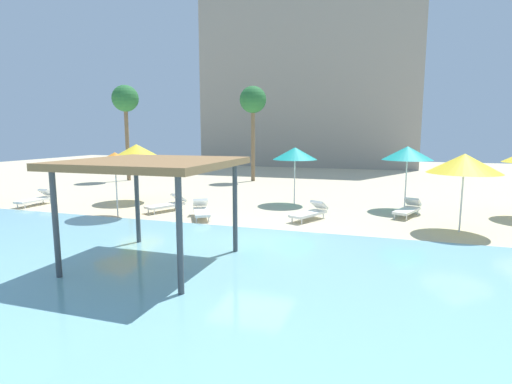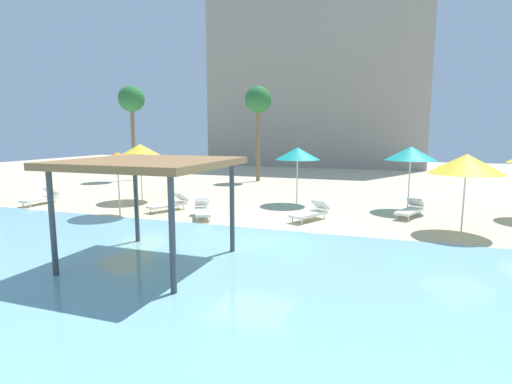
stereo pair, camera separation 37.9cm
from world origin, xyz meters
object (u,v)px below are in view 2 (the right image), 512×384
object	(u,v)px
lounge_chair_4	(312,212)
beach_umbrella_teal_2	(411,153)
lounge_chair_3	(170,203)
beach_umbrella_yellow_4	(466,164)
palm_tree_0	(132,101)
shade_pavilion	(149,166)
beach_umbrella_orange_1	(117,159)
lounge_chair_0	(202,210)
beach_umbrella_teal_6	(298,154)
beach_umbrella_yellow_5	(140,151)
lounge_chair_1	(42,197)
lounge_chair_2	(411,209)
palm_tree_1	(258,102)

from	to	relation	value
lounge_chair_4	beach_umbrella_teal_2	bearing A→B (deg)	159.90
lounge_chair_3	beach_umbrella_yellow_4	bearing A→B (deg)	114.25
lounge_chair_4	palm_tree_0	world-z (taller)	palm_tree_0
shade_pavilion	lounge_chair_3	xyz separation A→B (m)	(-3.48, 6.64, -2.30)
beach_umbrella_orange_1	lounge_chair_4	xyz separation A→B (m)	(7.81, 1.92, -2.07)
beach_umbrella_yellow_4	palm_tree_0	bearing A→B (deg)	154.98
beach_umbrella_teal_2	lounge_chair_0	xyz separation A→B (m)	(-8.13, -4.50, -2.26)
beach_umbrella_teal_6	lounge_chair_0	world-z (taller)	beach_umbrella_teal_6
beach_umbrella_yellow_5	lounge_chair_1	xyz separation A→B (m)	(-4.10, -2.43, -2.25)
beach_umbrella_orange_1	beach_umbrella_teal_2	size ratio (longest dim) A/B	0.93
beach_umbrella_teal_2	beach_umbrella_yellow_5	world-z (taller)	beach_umbrella_yellow_5
lounge_chair_1	beach_umbrella_teal_6	bearing A→B (deg)	111.54
lounge_chair_1	lounge_chair_3	world-z (taller)	same
beach_umbrella_teal_2	lounge_chair_3	xyz separation A→B (m)	(-10.17, -3.66, -2.26)
beach_umbrella_teal_6	lounge_chair_2	bearing A→B (deg)	-15.61
beach_umbrella_teal_6	palm_tree_0	size ratio (longest dim) A/B	0.41
shade_pavilion	lounge_chair_0	size ratio (longest dim) A/B	2.05
beach_umbrella_teal_2	palm_tree_0	size ratio (longest dim) A/B	0.42
beach_umbrella_yellow_5	beach_umbrella_yellow_4	bearing A→B (deg)	-7.59
beach_umbrella_teal_2	beach_umbrella_yellow_4	distance (m)	4.18
lounge_chair_3	beach_umbrella_teal_6	bearing A→B (deg)	150.50
beach_umbrella_teal_2	palm_tree_0	world-z (taller)	palm_tree_0
lounge_chair_1	beach_umbrella_teal_2	bearing A→B (deg)	106.20
beach_umbrella_orange_1	lounge_chair_2	bearing A→B (deg)	18.52
lounge_chair_2	palm_tree_1	xyz separation A→B (m)	(-10.16, 9.80, 5.31)
shade_pavilion	lounge_chair_1	distance (m)	12.19
beach_umbrella_yellow_4	beach_umbrella_yellow_5	xyz separation A→B (m)	(-14.63, 1.95, 0.14)
palm_tree_1	lounge_chair_4	bearing A→B (deg)	-61.59
beach_umbrella_yellow_4	lounge_chair_0	size ratio (longest dim) A/B	1.43
beach_umbrella_yellow_4	lounge_chair_4	bearing A→B (deg)	176.86
shade_pavilion	lounge_chair_3	world-z (taller)	shade_pavilion
lounge_chair_2	palm_tree_1	world-z (taller)	palm_tree_1
beach_umbrella_teal_2	lounge_chair_2	xyz separation A→B (m)	(0.07, -1.55, -2.26)
beach_umbrella_teal_6	lounge_chair_3	distance (m)	6.52
beach_umbrella_orange_1	palm_tree_1	world-z (taller)	palm_tree_1
shade_pavilion	lounge_chair_0	xyz separation A→B (m)	(-1.44, 5.80, -2.30)
beach_umbrella_yellow_5	beach_umbrella_teal_6	distance (m)	7.99
palm_tree_1	beach_umbrella_yellow_4	bearing A→B (deg)	-45.69
beach_umbrella_teal_6	lounge_chair_4	bearing A→B (deg)	-67.30
lounge_chair_1	lounge_chair_2	xyz separation A→B (m)	(17.12, 2.75, 0.00)
shade_pavilion	lounge_chair_1	size ratio (longest dim) A/B	2.09
shade_pavilion	lounge_chair_0	distance (m)	6.40
lounge_chair_1	palm_tree_0	bearing A→B (deg)	-167.07
beach_umbrella_orange_1	beach_umbrella_yellow_5	world-z (taller)	beach_umbrella_yellow_5
beach_umbrella_orange_1	beach_umbrella_yellow_5	bearing A→B (deg)	111.52
beach_umbrella_teal_6	lounge_chair_0	xyz separation A→B (m)	(-2.97, -4.41, -2.16)
palm_tree_1	beach_umbrella_orange_1	bearing A→B (deg)	-96.05
shade_pavilion	beach_umbrella_orange_1	bearing A→B (deg)	134.93
lounge_chair_0	lounge_chair_3	world-z (taller)	same
beach_umbrella_teal_2	palm_tree_0	distance (m)	20.12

